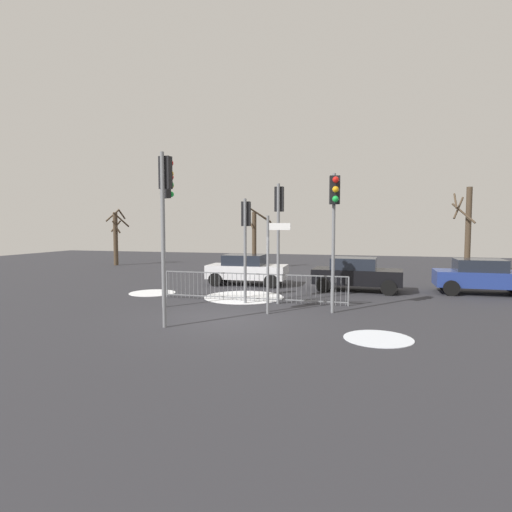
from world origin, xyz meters
name	(u,v)px	position (x,y,z in m)	size (l,w,h in m)	color
ground_plane	(225,319)	(0.00, 0.00, 0.00)	(60.00, 60.00, 0.00)	#2D2D33
traffic_light_foreground_right	(165,200)	(-1.28, -1.33, 3.57)	(0.33, 0.57, 4.89)	slate
traffic_light_rear_right	(334,211)	(3.15, 1.64, 3.34)	(0.36, 0.56, 4.55)	slate
traffic_light_rear_left	(246,227)	(-0.15, 2.78, 2.82)	(0.33, 0.57, 3.85)	slate
traffic_light_foreground_left	(165,207)	(-2.66, 1.32, 3.53)	(0.39, 0.54, 4.83)	slate
traffic_light_mid_left	(279,216)	(1.04, 3.03, 3.22)	(0.32, 0.57, 4.39)	slate
direction_sign_post	(270,259)	(1.16, 1.05, 1.78)	(0.79, 0.12, 3.19)	slate
pedestrian_guard_railing	(252,287)	(0.00, 3.11, 0.55)	(7.20, 0.09, 1.07)	slate
car_black_mid	(356,274)	(3.72, 6.81, 0.77)	(3.89, 2.11, 1.47)	black
car_white_far	(246,269)	(-1.50, 7.41, 0.77)	(3.85, 2.03, 1.47)	silver
car_blue_trailing	(482,276)	(8.86, 7.31, 0.77)	(3.81, 1.95, 1.47)	navy
bare_tree_left	(255,237)	(-3.17, 15.00, 2.12)	(1.74, 1.37, 4.13)	#473828
bare_tree_centre	(467,228)	(9.80, 14.95, 2.72)	(1.21, 1.87, 5.14)	#473828
bare_tree_right	(116,236)	(-13.60, 14.74, 2.15)	(1.65, 1.63, 4.12)	#473828
snow_patch_kerb	(244,297)	(-0.58, 3.91, 0.01)	(3.19, 3.19, 0.01)	white
snow_patch_island	(152,293)	(-4.65, 3.89, 0.01)	(1.95, 1.95, 0.01)	white
snow_patch_verge	(378,339)	(4.51, -1.15, 0.01)	(1.74, 1.74, 0.01)	silver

